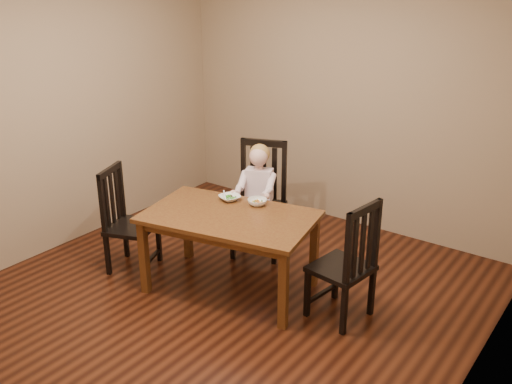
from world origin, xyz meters
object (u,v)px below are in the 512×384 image
Objects in this scene: chair_child at (260,201)px; chair_right at (347,264)px; dining_table at (230,224)px; toddler at (259,188)px; chair_left at (126,221)px; bowl_veg at (257,202)px; bowl_peas at (230,198)px.

chair_right is (1.25, -0.58, -0.04)m from chair_child.
dining_table is at bearing 85.50° from chair_child.
chair_right is 1.35m from toddler.
toddler is (0.81, 0.96, 0.21)m from chair_left.
chair_right is (2.04, 0.44, 0.02)m from chair_left.
dining_table is at bearing 108.09° from chair_right.
toddler is 0.49m from bowl_veg.
bowl_peas is at bearing 70.05° from toddler.
chair_child is at bearing 120.53° from chair_left.
chair_left is 0.97× the size of chair_right.
bowl_peas is (-1.22, 0.07, 0.24)m from chair_right.
dining_table is at bearing 85.15° from toddler.
bowl_peas reaches higher than dining_table.
chair_left is at bearing 110.02° from chair_right.
chair_child reaches higher than dining_table.
toddler is at bearing 74.85° from chair_right.
bowl_veg is at bearing 90.34° from chair_right.
chair_child reaches higher than toddler.
bowl_veg is (0.29, -0.45, 0.21)m from chair_child.
bowl_peas is at bearing 100.16° from chair_left.
chair_child is 1.13× the size of chair_left.
bowl_peas is (0.01, -0.46, 0.05)m from toddler.
dining_table is 1.53× the size of chair_right.
chair_child is at bearing 123.19° from bowl_veg.
dining_table is 1.59× the size of chair_left.
toddler is 3.40× the size of bowl_veg.
toddler is (-1.23, 0.52, 0.19)m from chair_right.
dining_table is 2.71× the size of toddler.
chair_right is 5.60× the size of bowl_peas.
dining_table is at bearing -101.67° from bowl_veg.
chair_child is at bearing -90.00° from toddler.
chair_left reaches higher than dining_table.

